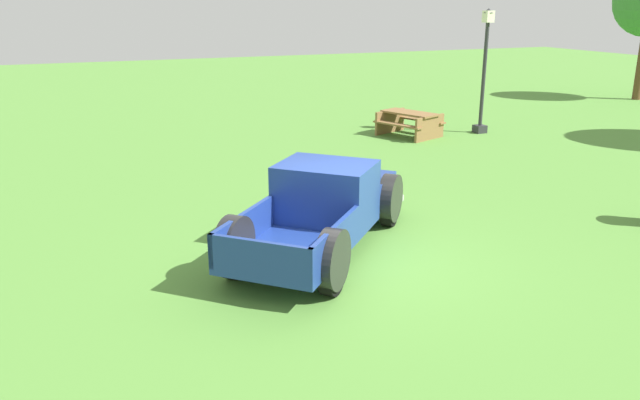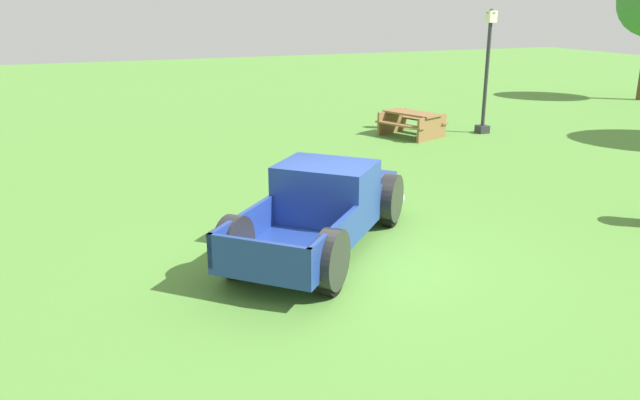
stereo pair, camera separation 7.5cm
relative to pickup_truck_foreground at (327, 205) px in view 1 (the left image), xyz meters
The scene contains 4 objects.
ground_plane 1.07m from the pickup_truck_foreground, ahead, with size 80.00×80.00×0.00m, color #548C38.
pickup_truck_foreground is the anchor object (origin of this frame).
lamp_post_far 11.29m from the pickup_truck_foreground, 129.66° to the left, with size 0.36×0.36×3.94m.
picnic_table 9.79m from the pickup_truck_foreground, 140.79° to the left, with size 2.22×2.03×0.78m.
Camera 1 is at (8.89, -4.27, 4.13)m, focal length 35.37 mm.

